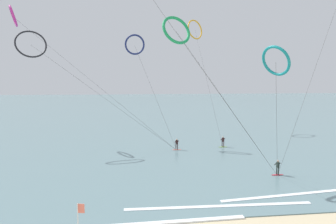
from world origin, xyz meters
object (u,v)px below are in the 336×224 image
kite_navy (135,45)px  beach_flag (79,218)px  surfer_lime (223,142)px  kite_emerald (177,30)px  surfer_coral (177,145)px  kite_magenta (14,16)px  surfer_crimson (278,169)px  kite_amber (195,30)px  kite_teal (276,61)px  kite_charcoal (31,44)px

kite_navy → beach_flag: 36.06m
surfer_lime → kite_emerald: size_ratio=0.10×
kite_navy → surfer_coral: bearing=146.9°
surfer_coral → kite_magenta: (-25.83, 10.13, 20.21)m
surfer_crimson → kite_emerald: size_ratio=0.10×
kite_emerald → surfer_crimson: bearing=-34.5°
surfer_coral → kite_amber: 29.86m
kite_emerald → kite_teal: bearing=-48.6°
surfer_coral → kite_navy: size_ratio=0.09×
kite_magenta → surfer_crimson: bearing=-142.7°
surfer_lime → kite_charcoal: bearing=40.2°
surfer_crimson → kite_charcoal: 37.90m
beach_flag → kite_amber: bearing=69.9°
kite_teal → kite_amber: (-0.46, 36.72, 8.62)m
surfer_lime → surfer_coral: bearing=52.2°
surfer_lime → kite_navy: 21.21m
kite_teal → kite_magenta: (-33.32, 26.10, 8.55)m
surfer_coral → kite_teal: bearing=152.1°
kite_magenta → kite_amber: (32.86, 10.62, 0.07)m
kite_charcoal → kite_amber: size_ratio=1.02×
kite_charcoal → kite_magenta: 9.87m
kite_charcoal → kite_emerald: bearing=-60.8°
kite_teal → kite_charcoal: size_ratio=0.59×
kite_emerald → kite_amber: size_ratio=0.76×
surfer_crimson → kite_navy: 29.62m
kite_charcoal → kite_amber: 33.73m
surfer_coral → kite_navy: (-6.01, 6.43, 15.45)m
surfer_lime → kite_magenta: bearing=29.1°
kite_emerald → kite_navy: bearing=78.7°
surfer_lime → kite_emerald: kite_emerald is taller
kite_magenta → kite_amber: bearing=-90.5°
surfer_lime → kite_navy: size_ratio=0.09×
surfer_coral → surfer_crimson: same height
surfer_coral → surfer_lime: 7.55m
surfer_coral → kite_navy: 17.78m
kite_teal → surfer_crimson: bearing=-64.6°
surfer_lime → kite_emerald: 21.86m
kite_navy → beach_flag: (-4.26, -32.81, -14.32)m
kite_charcoal → kite_magenta: size_ratio=0.88×
kite_navy → surfer_crimson: bearing=140.9°
kite_charcoal → kite_magenta: bearing=100.0°
surfer_crimson → kite_teal: bearing=127.9°
kite_teal → kite_emerald: bearing=38.8°
kite_navy → surfer_lime: bearing=172.0°
kite_emerald → beach_flag: kite_emerald is taller
surfer_coral → surfer_crimson: bearing=160.9°
surfer_coral → kite_charcoal: kite_charcoal is taller
kite_navy → kite_magenta: bearing=3.2°
kite_teal → beach_flag: kite_teal is taller
kite_navy → kite_emerald: bearing=116.7°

